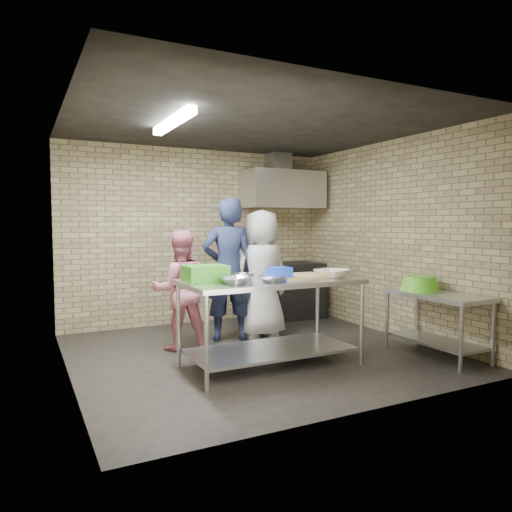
{
  "coord_description": "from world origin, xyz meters",
  "views": [
    {
      "loc": [
        -2.52,
        -4.98,
        1.56
      ],
      "look_at": [
        0.1,
        0.2,
        1.15
      ],
      "focal_mm": 33.06,
      "sensor_mm": 36.0,
      "label": 1
    }
  ],
  "objects": [
    {
      "name": "prep_table",
      "position": [
        -0.1,
        -0.55,
        0.48
      ],
      "size": [
        1.9,
        0.95,
        0.95
      ],
      "primitive_type": "cube",
      "color": "#ADB0B4",
      "rests_on": "floor"
    },
    {
      "name": "ceiling",
      "position": [
        0.0,
        0.0,
        2.7
      ],
      "size": [
        4.2,
        4.2,
        0.0
      ],
      "primitive_type": "plane",
      "rotation": [
        3.14,
        0.0,
        0.0
      ],
      "color": "black",
      "rests_on": "ground"
    },
    {
      "name": "cutting_board",
      "position": [
        0.25,
        -0.57,
        0.97
      ],
      "size": [
        0.58,
        0.44,
        0.03
      ],
      "primitive_type": "cube",
      "color": "tan",
      "rests_on": "prep_table"
    },
    {
      "name": "blue_tub",
      "position": [
        -0.05,
        -0.65,
        1.02
      ],
      "size": [
        0.21,
        0.21,
        0.14
      ],
      "primitive_type": "cube",
      "color": "blue",
      "rests_on": "prep_table"
    },
    {
      "name": "back_wall",
      "position": [
        0.0,
        2.0,
        1.35
      ],
      "size": [
        4.2,
        0.06,
        2.7
      ],
      "primitive_type": "cube",
      "color": "tan",
      "rests_on": "ground"
    },
    {
      "name": "stove",
      "position": [
        1.35,
        1.65,
        0.45
      ],
      "size": [
        1.2,
        0.7,
        0.9
      ],
      "primitive_type": "cube",
      "color": "black",
      "rests_on": "floor"
    },
    {
      "name": "green_basin",
      "position": [
        1.78,
        -0.85,
        0.83
      ],
      "size": [
        0.46,
        0.46,
        0.17
      ],
      "primitive_type": null,
      "color": "#59C626",
      "rests_on": "side_counter"
    },
    {
      "name": "woman_white",
      "position": [
        0.42,
        0.67,
        0.87
      ],
      "size": [
        0.88,
        0.61,
        1.73
      ],
      "primitive_type": "imported",
      "rotation": [
        0.0,
        0.0,
        3.21
      ],
      "color": "silver",
      "rests_on": "floor"
    },
    {
      "name": "hood_duct",
      "position": [
        1.35,
        1.85,
        2.55
      ],
      "size": [
        0.35,
        0.3,
        0.3
      ],
      "primitive_type": "cube",
      "color": "#A5A8AD",
      "rests_on": "back_wall"
    },
    {
      "name": "front_wall",
      "position": [
        0.0,
        -2.0,
        1.35
      ],
      "size": [
        4.2,
        0.06,
        2.7
      ],
      "primitive_type": "cube",
      "color": "tan",
      "rests_on": "ground"
    },
    {
      "name": "woman_pink",
      "position": [
        -0.76,
        0.57,
        0.74
      ],
      "size": [
        0.78,
        0.64,
        1.47
      ],
      "primitive_type": "imported",
      "rotation": [
        0.0,
        0.0,
        3.01
      ],
      "color": "#C26679",
      "rests_on": "floor"
    },
    {
      "name": "side_counter",
      "position": [
        1.8,
        -1.1,
        0.38
      ],
      "size": [
        0.6,
        1.2,
        0.75
      ],
      "primitive_type": "cube",
      "color": "silver",
      "rests_on": "floor"
    },
    {
      "name": "floor",
      "position": [
        0.0,
        0.0,
        0.0
      ],
      "size": [
        4.2,
        4.2,
        0.0
      ],
      "primitive_type": "plane",
      "color": "black",
      "rests_on": "ground"
    },
    {
      "name": "range_hood",
      "position": [
        1.35,
        1.7,
        2.1
      ],
      "size": [
        1.3,
        0.6,
        0.6
      ],
      "primitive_type": "cube",
      "color": "silver",
      "rests_on": "back_wall"
    },
    {
      "name": "mixing_bowl_b",
      "position": [
        -0.4,
        -0.5,
        0.99
      ],
      "size": [
        0.28,
        0.28,
        0.07
      ],
      "primitive_type": "imported",
      "rotation": [
        0.0,
        0.0,
        0.3
      ],
      "color": "#B1B4B8",
      "rests_on": "prep_table"
    },
    {
      "name": "man_navy",
      "position": [
        -0.06,
        0.7,
        0.94
      ],
      "size": [
        0.77,
        0.6,
        1.89
      ],
      "primitive_type": "imported",
      "rotation": [
        0.0,
        0.0,
        2.91
      ],
      "color": "black",
      "rests_on": "floor"
    },
    {
      "name": "mixing_bowl_a",
      "position": [
        -0.6,
        -0.75,
        0.99
      ],
      "size": [
        0.37,
        0.37,
        0.07
      ],
      "primitive_type": "imported",
      "rotation": [
        0.0,
        0.0,
        0.3
      ],
      "color": "silver",
      "rests_on": "prep_table"
    },
    {
      "name": "bottle_red",
      "position": [
        1.4,
        1.89,
        2.03
      ],
      "size": [
        0.07,
        0.07,
        0.18
      ],
      "primitive_type": "cylinder",
      "color": "#B22619",
      "rests_on": "wall_shelf"
    },
    {
      "name": "green_crate",
      "position": [
        -0.8,
        -0.43,
        1.04
      ],
      "size": [
        0.42,
        0.32,
        0.17
      ],
      "primitive_type": "cube",
      "color": "green",
      "rests_on": "prep_table"
    },
    {
      "name": "wall_shelf",
      "position": [
        1.65,
        1.89,
        1.92
      ],
      "size": [
        0.8,
        0.2,
        0.04
      ],
      "primitive_type": "cube",
      "color": "#3F2B19",
      "rests_on": "back_wall"
    },
    {
      "name": "right_wall",
      "position": [
        2.1,
        0.0,
        1.35
      ],
      "size": [
        0.06,
        4.0,
        2.7
      ],
      "primitive_type": "cube",
      "color": "tan",
      "rests_on": "ground"
    },
    {
      "name": "bottle_green",
      "position": [
        1.8,
        1.89,
        2.02
      ],
      "size": [
        0.06,
        0.06,
        0.15
      ],
      "primitive_type": "cylinder",
      "color": "green",
      "rests_on": "wall_shelf"
    },
    {
      "name": "mixing_bowl_c",
      "position": [
        -0.2,
        -0.77,
        0.99
      ],
      "size": [
        0.34,
        0.34,
        0.07
      ],
      "primitive_type": "imported",
      "rotation": [
        0.0,
        0.0,
        0.3
      ],
      "color": "silver",
      "rests_on": "prep_table"
    },
    {
      "name": "fluorescent_fixture",
      "position": [
        -1.0,
        0.0,
        2.64
      ],
      "size": [
        0.1,
        1.25,
        0.08
      ],
      "primitive_type": "cube",
      "color": "white",
      "rests_on": "ceiling"
    },
    {
      "name": "ceramic_bowl",
      "position": [
        0.6,
        -0.7,
        1.0
      ],
      "size": [
        0.46,
        0.46,
        0.09
      ],
      "primitive_type": "imported",
      "rotation": [
        0.0,
        0.0,
        0.3
      ],
      "color": "#C2B59B",
      "rests_on": "prep_table"
    },
    {
      "name": "left_wall",
      "position": [
        -2.1,
        0.0,
        1.35
      ],
      "size": [
        0.06,
        4.0,
        2.7
      ],
      "primitive_type": "cube",
      "color": "tan",
      "rests_on": "ground"
    }
  ]
}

